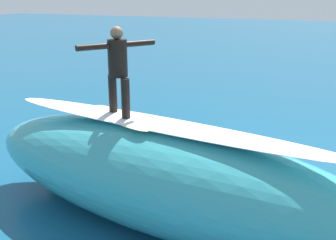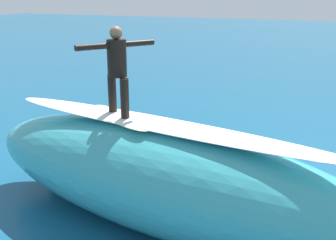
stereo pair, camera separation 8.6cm
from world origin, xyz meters
The scene contains 10 objects.
ground_plane centered at (0.00, 0.00, 0.00)m, with size 120.00×120.00×0.00m, color #145175.
wave_crest centered at (0.46, 1.93, 0.99)m, with size 8.24×2.29×1.97m, color teal.
wave_foam_lip centered at (0.46, 1.93, 2.01)m, with size 7.01×0.80×0.08m, color white.
surfboard_riding centered at (1.33, 1.81, 2.00)m, with size 2.04×0.51×0.06m, color #EAE5C6.
surfer_riding centered at (1.33, 1.81, 2.99)m, with size 0.91×1.38×1.65m.
surfboard_paddling centered at (0.84, -1.66, 0.05)m, with size 2.34×0.58×0.09m, color #EAE5C6.
surfer_paddling centered at (0.77, -1.77, 0.22)m, with size 0.99×1.54×0.30m.
buoy_marker centered at (3.57, 0.94, 0.32)m, with size 0.63×0.63×1.08m.
foam_patch_near centered at (-1.46, -0.61, 0.06)m, with size 0.70×0.59×0.13m, color white.
foam_patch_far centered at (2.15, -2.75, 0.06)m, with size 0.79×0.76×0.12m, color white.
Camera 1 is at (-2.41, 8.21, 4.26)m, focal length 43.64 mm.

